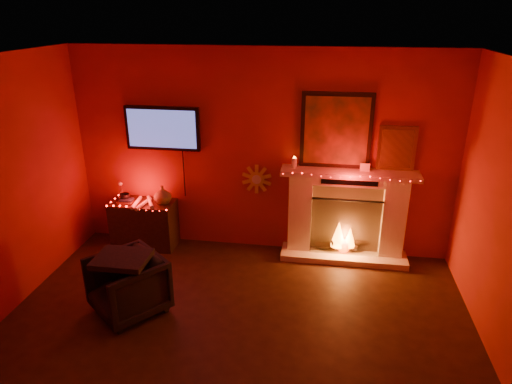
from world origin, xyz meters
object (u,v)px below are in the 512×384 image
fireplace (346,206)px  armchair (128,285)px  tv (162,129)px  sunburst_clock (257,179)px  console_table (145,221)px

fireplace → armchair: size_ratio=3.02×
tv → sunburst_clock: (1.25, 0.03, -0.65)m
console_table → armchair: 1.53m
fireplace → console_table: size_ratio=2.40×
fireplace → tv: size_ratio=1.76×
tv → console_table: bearing=-146.0°
console_table → armchair: console_table is taller
fireplace → armchair: 2.87m
fireplace → sunburst_clock: fireplace is taller
armchair → console_table: bearing=145.0°
tv → sunburst_clock: tv is taller
sunburst_clock → console_table: size_ratio=0.44×
console_table → armchair: bearing=-75.4°
tv → sunburst_clock: 1.41m
tv → armchair: (0.10, -1.67, -1.32)m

